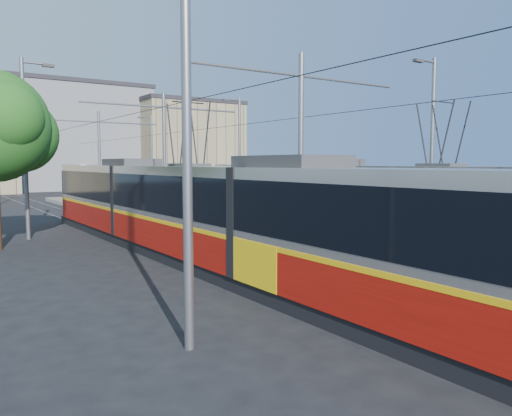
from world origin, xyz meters
TOP-DOWN VIEW (x-y plane):
  - platform at (0.00, 17.00)m, footprint 4.00×50.00m
  - tactile_strip_left at (-1.45, 17.00)m, footprint 0.70×50.00m
  - tactile_strip_right at (1.45, 17.00)m, footprint 0.70×50.00m
  - rails at (0.00, 17.00)m, footprint 8.71×70.00m
  - tram_left at (-3.60, 9.75)m, footprint 2.43×28.58m
  - tram_right at (3.60, 4.71)m, footprint 2.43×29.19m
  - catenary at (0.00, 14.15)m, footprint 9.20×70.00m
  - street_lamps at (-0.00, 21.00)m, footprint 15.18×38.22m
  - shelter at (0.94, 11.52)m, footprint 0.90×1.24m
  - building_centre at (6.00, 64.00)m, footprint 18.36×14.28m
  - building_right at (20.00, 58.00)m, footprint 14.28×10.20m

SIDE VIEW (x-z plane):
  - rails at x=0.00m, z-range 0.00..0.03m
  - platform at x=0.00m, z-range 0.00..0.30m
  - tactile_strip_left at x=-1.45m, z-range 0.30..0.31m
  - tactile_strip_right at x=1.45m, z-range 0.30..0.31m
  - shelter at x=0.94m, z-range 0.36..2.83m
  - tram_left at x=-3.60m, z-range -1.04..4.46m
  - tram_right at x=3.60m, z-range -0.89..4.61m
  - street_lamps at x=0.00m, z-range 0.18..8.18m
  - catenary at x=0.00m, z-range 1.02..8.02m
  - building_right at x=20.00m, z-range 0.01..12.03m
  - building_centre at x=6.00m, z-range 0.01..13.77m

